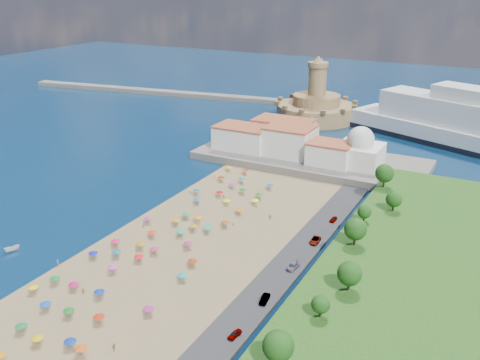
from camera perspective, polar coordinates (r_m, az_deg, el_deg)
The scene contains 11 objects.
ground at distance 157.61m, azimuth -5.58°, elevation -5.36°, with size 700.00×700.00×0.00m, color #071938.
terrace at distance 213.40m, azimuth 7.49°, elevation 2.19°, with size 90.00×36.00×3.00m, color #59544C.
jetty at distance 252.26m, azimuth 5.67°, elevation 5.16°, with size 18.00×70.00×2.40m, color #59544C.
breakwater at distance 336.74m, azimuth -7.02°, elevation 9.16°, with size 200.00×7.00×2.60m, color #59544C.
waterfront_buildings at distance 216.64m, azimuth 4.41°, elevation 4.37°, with size 57.00×29.00×11.00m.
domed_building at distance 203.58m, azimuth 12.66°, elevation 3.13°, with size 16.00×16.00×15.00m.
fortress at distance 278.04m, azimuth 8.11°, elevation 7.72°, with size 40.00×40.00×32.40m.
beach_parasols at distance 149.33m, azimuth -8.27°, elevation -6.15°, with size 31.73×116.62×2.20m.
beachgoers at distance 157.69m, azimuth -6.42°, elevation -4.94°, with size 37.10×95.30×1.86m.
parked_cars at distance 138.39m, azimuth 6.01°, elevation -8.73°, with size 2.66×65.84×1.41m.
hillside_trees at distance 129.96m, azimuth 11.38°, elevation -6.76°, with size 13.95×111.55×7.68m.
Camera 1 is at (79.36, -116.88, 69.86)m, focal length 40.00 mm.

